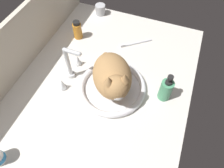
% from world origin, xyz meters
% --- Properties ---
extents(countertop, '(1.14, 0.84, 0.03)m').
position_xyz_m(countertop, '(0.00, 0.00, 0.01)').
color(countertop, silver).
rests_on(countertop, ground).
extents(backsplash_wall, '(1.14, 0.02, 0.31)m').
position_xyz_m(backsplash_wall, '(0.00, 0.43, 0.15)').
color(backsplash_wall, beige).
rests_on(backsplash_wall, ground).
extents(sink_basin, '(0.33, 0.33, 0.03)m').
position_xyz_m(sink_basin, '(-0.02, -0.05, 0.04)').
color(sink_basin, white).
rests_on(sink_basin, countertop).
extents(faucet, '(0.20, 0.10, 0.20)m').
position_xyz_m(faucet, '(-0.02, 0.17, 0.11)').
color(faucet, silver).
rests_on(faucet, countertop).
extents(cat, '(0.32, 0.27, 0.20)m').
position_xyz_m(cat, '(-0.04, -0.06, 0.14)').
color(cat, tan).
rests_on(cat, sink_basin).
extents(soap_pump_bottle, '(0.06, 0.06, 0.16)m').
position_xyz_m(soap_pump_bottle, '(0.03, -0.29, 0.09)').
color(soap_pump_bottle, '#4C9E70').
rests_on(soap_pump_bottle, countertop).
extents(amber_bottle, '(0.05, 0.05, 0.11)m').
position_xyz_m(amber_bottle, '(0.25, 0.27, 0.08)').
color(amber_bottle, '#C67A23').
rests_on(amber_bottle, countertop).
extents(metal_jar, '(0.06, 0.06, 0.06)m').
position_xyz_m(metal_jar, '(0.50, 0.23, 0.06)').
color(metal_jar, '#B2B5BA').
rests_on(metal_jar, countertop).
extents(toothbrush, '(0.13, 0.16, 0.02)m').
position_xyz_m(toothbrush, '(0.32, -0.06, 0.04)').
color(toothbrush, silver).
rests_on(toothbrush, countertop).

